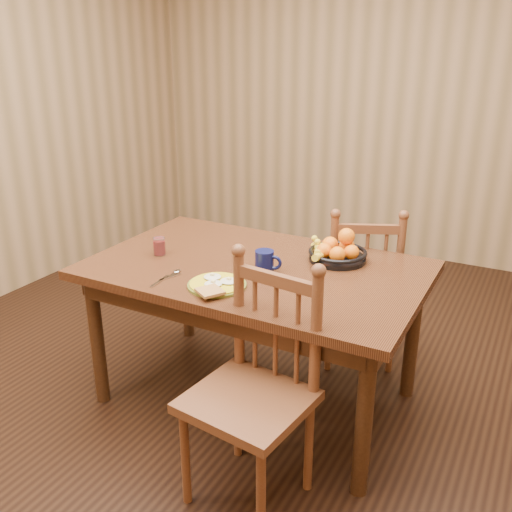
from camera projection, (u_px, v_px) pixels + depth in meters
The scene contains 10 objects.
room at pixel (256, 141), 2.55m from camera, with size 4.52×5.02×2.72m.
dining_table at pixel (256, 282), 2.80m from camera, with size 1.60×1.00×0.75m.
chair_far at pixel (361, 289), 3.23m from camera, with size 0.55×0.54×0.94m.
chair_near at pixel (254, 392), 2.24m from camera, with size 0.50×0.48×0.99m.
breakfast_plate at pixel (217, 284), 2.53m from camera, with size 0.26×0.31×0.04m.
fork at pixel (164, 279), 2.60m from camera, with size 0.04×0.18×0.00m.
spoon at pixel (175, 273), 2.67m from camera, with size 0.06×0.16×0.01m.
coffee_mug at pixel (265, 261), 2.69m from camera, with size 0.13×0.09×0.10m.
juice_glass at pixel (159, 247), 2.89m from camera, with size 0.06×0.06×0.09m.
fruit_bowl at pixel (337, 252), 2.81m from camera, with size 0.32×0.32×0.17m.
Camera 1 is at (1.20, -2.26, 1.79)m, focal length 40.00 mm.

